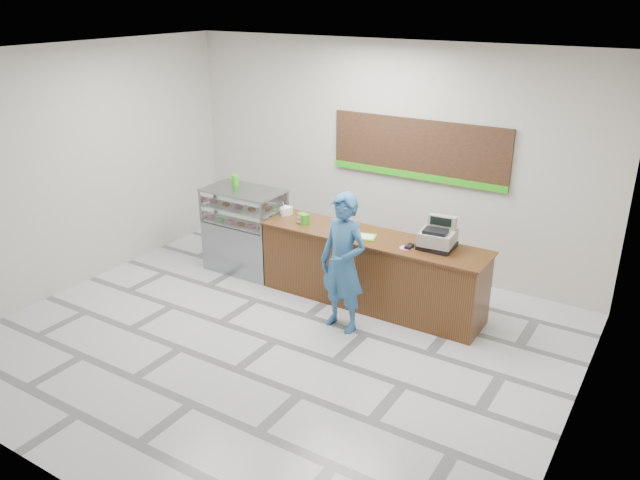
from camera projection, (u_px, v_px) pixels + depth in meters
The scene contains 16 objects.
floor at pixel (275, 341), 7.93m from camera, with size 7.00×7.00×0.00m, color silver.
back_wall at pixel (385, 157), 9.64m from camera, with size 7.00×7.00×0.00m, color beige.
ceiling at pixel (266, 56), 6.62m from camera, with size 7.00×7.00×0.00m, color silver.
sales_counter at pixel (371, 271), 8.69m from camera, with size 3.26×0.76×1.03m.
display_case at pixel (245, 230), 9.72m from camera, with size 1.22×0.72×1.33m.
menu_board at pixel (418, 150), 9.27m from camera, with size 2.80×0.06×0.90m.
cash_register at pixel (438, 237), 8.07m from camera, with size 0.47×0.49×0.41m.
card_terminal at pixel (409, 246), 8.11m from camera, with size 0.08×0.16×0.04m, color black.
serving_tray at pixel (363, 237), 8.46m from camera, with size 0.40×0.33×0.02m.
napkin_box at pixel (287, 211), 9.30m from camera, with size 0.14×0.14×0.12m, color white.
straw_cup at pixel (284, 212), 9.24m from camera, with size 0.07×0.07×0.11m, color silver.
promo_box at pixel (303, 219), 8.94m from camera, with size 0.16×0.11×0.15m, color green.
donut_decal at pixel (406, 248), 8.11m from camera, with size 0.17×0.17×0.00m, color pink.
green_cup_left at pixel (235, 180), 9.71m from camera, with size 0.10×0.10×0.15m, color green.
green_cup_right at pixel (236, 181), 9.66m from camera, with size 0.08×0.08×0.13m, color green.
customer at pixel (343, 263), 7.93m from camera, with size 0.67×0.44×1.85m, color #2E6093.
Camera 1 is at (4.13, -5.53, 4.16)m, focal length 35.00 mm.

